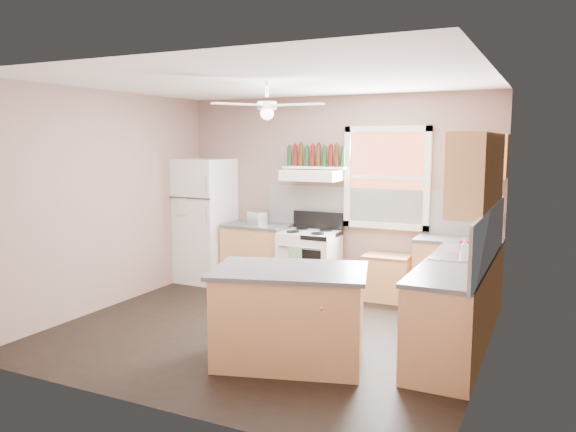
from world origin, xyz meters
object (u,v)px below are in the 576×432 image
at_px(stove, 309,263).
at_px(island, 290,317).
at_px(toaster, 257,218).
at_px(refrigerator, 203,220).
at_px(cart, 386,278).

relative_size(stove, island, 0.64).
bearing_deg(toaster, stove, 18.59).
bearing_deg(island, stove, 92.90).
bearing_deg(refrigerator, stove, 1.27).
xyz_separation_m(refrigerator, island, (2.53, -2.31, -0.48)).
bearing_deg(stove, toaster, 173.21).
xyz_separation_m(stove, island, (0.80, -2.30, 0.00)).
height_order(toaster, island, toaster).
height_order(refrigerator, cart, refrigerator).
xyz_separation_m(toaster, stove, (0.86, -0.08, -0.56)).
bearing_deg(cart, island, -98.10).
bearing_deg(refrigerator, toaster, 6.44).
bearing_deg(refrigerator, cart, 3.98).
bearing_deg(stove, cart, 5.68).
relative_size(cart, island, 0.45).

